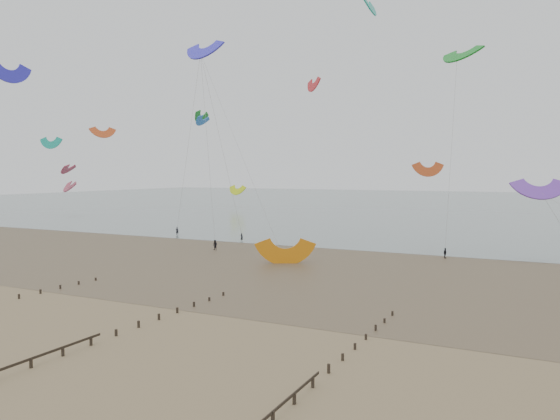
# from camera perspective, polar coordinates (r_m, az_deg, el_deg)

# --- Properties ---
(ground) EXTENTS (500.00, 500.00, 0.00)m
(ground) POSITION_cam_1_polar(r_m,az_deg,el_deg) (51.44, -17.12, -10.79)
(ground) COLOR brown
(ground) RESTS_ON ground
(sea_and_shore) EXTENTS (500.00, 665.00, 0.03)m
(sea_and_shore) POSITION_cam_1_polar(r_m,az_deg,el_deg) (81.24, -2.28, -5.20)
(sea_and_shore) COLOR #475654
(sea_and_shore) RESTS_ON ground
(kitesurfer_lead) EXTENTS (0.61, 0.45, 1.54)m
(kitesurfer_lead) POSITION_cam_1_polar(r_m,az_deg,el_deg) (102.75, -4.02, -2.85)
(kitesurfer_lead) COLOR black
(kitesurfer_lead) RESTS_ON ground
(kitesurfers) EXTENTS (104.11, 22.74, 1.85)m
(kitesurfers) POSITION_cam_1_polar(r_m,az_deg,el_deg) (83.77, 15.15, -4.48)
(kitesurfers) COLOR black
(kitesurfers) RESTS_ON ground
(grounded_kite) EXTENTS (8.95, 8.27, 3.95)m
(grounded_kite) POSITION_cam_1_polar(r_m,az_deg,el_deg) (77.85, 0.56, -5.61)
(grounded_kite) COLOR orange
(grounded_kite) RESTS_ON ground
(kites_airborne) EXTENTS (245.39, 115.39, 43.99)m
(kites_airborne) POSITION_cam_1_polar(r_m,az_deg,el_deg) (133.92, 6.22, 7.76)
(kites_airborne) COLOR #332DE4
(kites_airborne) RESTS_ON ground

